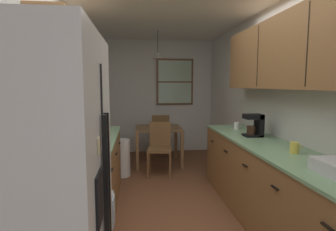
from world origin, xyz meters
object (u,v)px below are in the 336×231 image
refrigerator (29,222)px  dining_table (158,133)px  dining_chair_far (160,133)px  mug_by_coffeemaker (295,148)px  trash_bin (121,158)px  stove_range (64,226)px  storage_canister (79,140)px  microwave_over_range (40,71)px  coffee_maker (255,125)px  mug_spare (237,126)px  table_serving_bowl (162,125)px  dining_chair_near (160,146)px

refrigerator → dining_table: size_ratio=2.04×
dining_chair_far → mug_by_coffeemaker: bearing=-74.1°
trash_bin → mug_by_coffeemaker: (1.75, -2.18, 0.64)m
stove_range → storage_canister: bearing=90.5°
microwave_over_range → stove_range: bearing=-0.0°
dining_table → coffee_maker: size_ratio=3.11×
coffee_maker → mug_spare: (-0.03, 0.55, -0.10)m
dining_table → mug_spare: (1.03, -1.42, 0.34)m
microwave_over_range → coffee_maker: microwave_over_range is taller
stove_range → mug_spare: (2.01, 1.71, 0.48)m
refrigerator → mug_by_coffeemaker: bearing=27.8°
mug_by_coffeemaker → table_serving_bowl: mug_by_coffeemaker is taller
dining_chair_near → refrigerator: bearing=-105.6°
microwave_over_range → mug_spare: size_ratio=5.38×
dining_chair_near → dining_chair_far: bearing=84.7°
stove_range → mug_by_coffeemaker: stove_range is taller
refrigerator → stove_range: (-0.04, 0.74, -0.42)m
storage_canister → mug_by_coffeemaker: storage_canister is taller
microwave_over_range → dining_table: size_ratio=0.71×
microwave_over_range → mug_spare: bearing=38.9°
trash_bin → mug_spare: bearing=-24.6°
stove_range → dining_table: 3.28m
dining_table → dining_chair_far: dining_chair_far is taller
dining_chair_far → refrigerator: bearing=-102.8°
dining_table → table_serving_bowl: bearing=36.2°
microwave_over_range → dining_chair_near: size_ratio=0.69×
refrigerator → dining_table: (0.93, 3.87, -0.28)m
dining_chair_near → coffee_maker: 1.81m
refrigerator → storage_canister: 1.41m
dining_chair_near → storage_canister: bearing=-117.4°
refrigerator → storage_canister: refrigerator is taller
stove_range → mug_spare: stove_range is taller
dining_table → trash_bin: bearing=-136.6°
trash_bin → table_serving_bowl: (0.76, 0.70, 0.44)m
dining_chair_far → mug_by_coffeemaker: (0.98, -3.44, 0.45)m
coffee_maker → mug_spare: size_ratio=2.43×
dining_table → dining_chair_near: (-0.02, -0.62, -0.11)m
microwave_over_range → mug_by_coffeemaker: microwave_over_range is taller
table_serving_bowl → trash_bin: bearing=-137.3°
dining_table → dining_chair_far: bearing=81.4°
stove_range → mug_by_coffeemaker: size_ratio=9.28×
storage_canister → dining_chair_far: bearing=70.9°
dining_chair_near → coffee_maker: coffee_maker is taller
dining_chair_near → table_serving_bowl: size_ratio=5.51×
storage_canister → mug_spare: bearing=27.4°
mug_by_coffeemaker → stove_range: bearing=-171.2°
dining_table → storage_canister: storage_canister is taller
stove_range → mug_spare: size_ratio=9.54×
refrigerator → dining_table: 3.99m
dining_chair_far → table_serving_bowl: bearing=-91.5°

